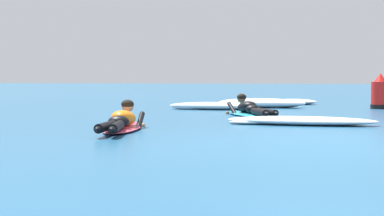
{
  "coord_description": "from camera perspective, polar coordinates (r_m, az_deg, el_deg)",
  "views": [
    {
      "loc": [
        -0.02,
        -8.24,
        0.88
      ],
      "look_at": [
        -2.55,
        3.47,
        0.28
      ],
      "focal_mm": 58.03,
      "sensor_mm": 36.0,
      "label": 1
    }
  ],
  "objects": [
    {
      "name": "ground_plane",
      "position": [
        18.26,
        12.25,
        0.05
      ],
      "size": [
        120.0,
        120.0,
        0.0
      ],
      "primitive_type": "plane",
      "color": "#235B84"
    },
    {
      "name": "surfer_near",
      "position": [
        10.16,
        -6.48,
        -1.31
      ],
      "size": [
        0.81,
        2.52,
        0.53
      ],
      "color": "#E54C66",
      "rests_on": "ground"
    },
    {
      "name": "surfer_far",
      "position": [
        13.95,
        5.3,
        -0.19
      ],
      "size": [
        1.54,
        2.51,
        0.55
      ],
      "color": "#2DB2D1",
      "rests_on": "ground"
    },
    {
      "name": "whitewater_front",
      "position": [
        20.09,
        9.37,
        0.56
      ],
      "size": [
        1.56,
        0.99,
        0.17
      ],
      "color": "white",
      "rests_on": "ground"
    },
    {
      "name": "whitewater_mid_left",
      "position": [
        11.57,
        10.01,
        -1.17
      ],
      "size": [
        2.79,
        0.93,
        0.16
      ],
      "color": "white",
      "rests_on": "ground"
    },
    {
      "name": "whitewater_mid_right",
      "position": [
        16.65,
        1.97,
        0.17
      ],
      "size": [
        2.45,
        0.76,
        0.2
      ],
      "color": "white",
      "rests_on": "ground"
    },
    {
      "name": "whitewater_back",
      "position": [
        17.9,
        6.41,
        0.44
      ],
      "size": [
        2.62,
        1.13,
        0.26
      ],
      "color": "white",
      "rests_on": "ground"
    },
    {
      "name": "channel_marker_buoy",
      "position": [
        17.85,
        16.9,
        1.18
      ],
      "size": [
        0.52,
        0.52,
        0.98
      ],
      "color": "red",
      "rests_on": "ground"
    }
  ]
}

